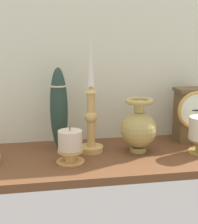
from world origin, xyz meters
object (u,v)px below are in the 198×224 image
at_px(candlestick_tall_left, 91,114).
at_px(brass_vase_bulbous, 139,128).
at_px(mantel_clock, 191,114).
at_px(tall_ceramic_vase, 59,109).
at_px(pillar_candle_near_clock, 70,145).

height_order(candlestick_tall_left, brass_vase_bulbous, candlestick_tall_left).
bearing_deg(brass_vase_bulbous, mantel_clock, 19.69).
xyz_separation_m(brass_vase_bulbous, tall_ceramic_vase, (-0.25, 0.07, 0.06)).
distance_m(candlestick_tall_left, brass_vase_bulbous, 0.16).
xyz_separation_m(candlestick_tall_left, pillar_candle_near_clock, (-0.08, -0.08, -0.07)).
distance_m(mantel_clock, tall_ceramic_vase, 0.47).
bearing_deg(brass_vase_bulbous, candlestick_tall_left, 169.18).
bearing_deg(tall_ceramic_vase, mantel_clock, 0.45).
relative_size(pillar_candle_near_clock, tall_ceramic_vase, 0.40).
bearing_deg(candlestick_tall_left, brass_vase_bulbous, -10.82).
distance_m(pillar_candle_near_clock, tall_ceramic_vase, 0.16).
xyz_separation_m(candlestick_tall_left, tall_ceramic_vase, (-0.10, 0.04, 0.01)).
height_order(mantel_clock, tall_ceramic_vase, tall_ceramic_vase).
height_order(candlestick_tall_left, tall_ceramic_vase, candlestick_tall_left).
relative_size(brass_vase_bulbous, pillar_candle_near_clock, 1.61).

